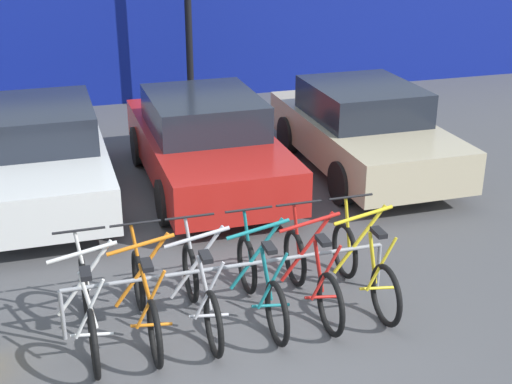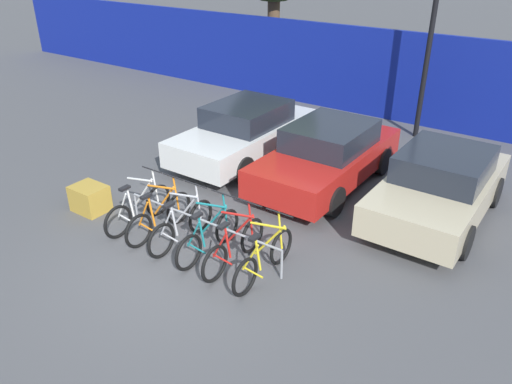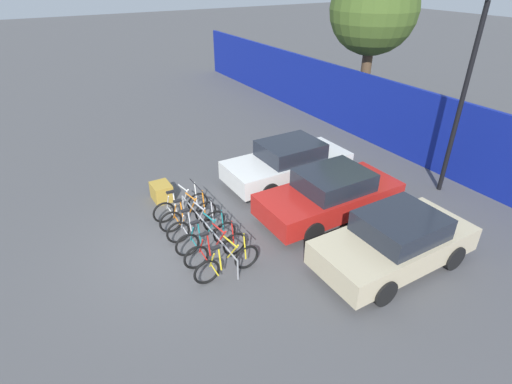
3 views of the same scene
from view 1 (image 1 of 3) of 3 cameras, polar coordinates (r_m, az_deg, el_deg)
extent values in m
plane|color=#4C4C4F|center=(7.21, -0.09, -12.20)|extent=(120.00, 120.00, 0.00)
cube|color=navy|center=(15.52, -10.59, 11.82)|extent=(36.00, 0.16, 2.67)
cylinder|color=gray|center=(7.47, -2.10, -5.98)|extent=(3.45, 0.04, 0.04)
cylinder|color=gray|center=(7.42, -15.23, -9.50)|extent=(0.04, 0.04, 0.55)
cylinder|color=gray|center=(8.15, 9.77, -5.91)|extent=(0.04, 0.04, 0.55)
torus|color=black|center=(6.82, -12.85, -11.78)|extent=(0.06, 0.66, 0.66)
torus|color=black|center=(7.72, -13.55, -7.51)|extent=(0.06, 0.66, 0.66)
cylinder|color=silver|center=(7.24, -13.55, -6.72)|extent=(0.60, 0.04, 0.76)
cylinder|color=silver|center=(7.05, -13.74, -4.72)|extent=(0.68, 0.04, 0.16)
cylinder|color=silver|center=(6.98, -13.29, -8.45)|extent=(0.14, 0.04, 0.63)
cylinder|color=silver|center=(6.79, -13.17, -9.11)|extent=(0.32, 0.03, 0.58)
cylinder|color=silver|center=(7.00, -12.98, -11.06)|extent=(0.40, 0.03, 0.08)
cylinder|color=silver|center=(7.52, -13.76, -5.38)|extent=(0.12, 0.04, 0.69)
cylinder|color=black|center=(7.32, -13.99, -3.00)|extent=(0.52, 0.03, 0.03)
cube|color=black|center=(6.73, -13.48, -6.36)|extent=(0.10, 0.22, 0.05)
torus|color=black|center=(6.86, -8.09, -11.18)|extent=(0.06, 0.66, 0.66)
torus|color=black|center=(7.75, -9.39, -7.01)|extent=(0.06, 0.66, 0.66)
cylinder|color=orange|center=(7.28, -9.12, -6.19)|extent=(0.60, 0.04, 0.76)
cylinder|color=orange|center=(7.09, -9.21, -4.18)|extent=(0.68, 0.04, 0.16)
cylinder|color=orange|center=(7.01, -8.68, -7.89)|extent=(0.14, 0.04, 0.63)
cylinder|color=orange|center=(6.83, -8.43, -8.52)|extent=(0.32, 0.03, 0.58)
cylinder|color=orange|center=(7.04, -8.36, -10.48)|extent=(0.40, 0.03, 0.08)
cylinder|color=orange|center=(7.55, -9.50, -4.88)|extent=(0.12, 0.04, 0.69)
cylinder|color=black|center=(7.35, -9.64, -2.50)|extent=(0.52, 0.03, 0.03)
cube|color=black|center=(6.77, -8.73, -5.78)|extent=(0.10, 0.22, 0.05)
torus|color=black|center=(6.94, -3.42, -10.51)|extent=(0.06, 0.66, 0.66)
torus|color=black|center=(7.82, -5.27, -6.48)|extent=(0.06, 0.66, 0.66)
cylinder|color=#B7B7BC|center=(7.35, -4.75, -5.63)|extent=(0.60, 0.04, 0.76)
cylinder|color=#B7B7BC|center=(7.17, -4.74, -3.63)|extent=(0.68, 0.04, 0.16)
cylinder|color=#B7B7BC|center=(7.10, -4.14, -7.28)|extent=(0.14, 0.04, 0.63)
cylinder|color=#B7B7BC|center=(6.91, -3.77, -7.89)|extent=(0.32, 0.03, 0.58)
cylinder|color=#B7B7BC|center=(7.12, -3.80, -9.84)|extent=(0.40, 0.03, 0.08)
cylinder|color=#B7B7BC|center=(7.63, -5.30, -4.35)|extent=(0.12, 0.04, 0.69)
cylinder|color=black|center=(7.43, -5.33, -1.98)|extent=(0.52, 0.03, 0.03)
cube|color=black|center=(6.85, -4.04, -5.18)|extent=(0.10, 0.22, 0.05)
torus|color=black|center=(7.09, 1.69, -9.70)|extent=(0.06, 0.66, 0.66)
torus|color=black|center=(7.96, -0.74, -5.85)|extent=(0.06, 0.66, 0.66)
cylinder|color=#197A7F|center=(7.50, 0.05, -4.97)|extent=(0.60, 0.04, 0.76)
cylinder|color=#197A7F|center=(7.31, 0.17, -3.00)|extent=(0.68, 0.04, 0.16)
cylinder|color=#197A7F|center=(7.24, 0.83, -6.56)|extent=(0.14, 0.04, 0.63)
cylinder|color=#197A7F|center=(7.06, 1.33, -7.14)|extent=(0.32, 0.03, 0.58)
cylinder|color=#197A7F|center=(7.26, 1.18, -9.06)|extent=(0.40, 0.03, 0.08)
cylinder|color=#197A7F|center=(7.76, -0.66, -3.75)|extent=(0.12, 0.04, 0.69)
cylinder|color=black|center=(7.57, -0.58, -1.40)|extent=(0.52, 0.03, 0.03)
cube|color=black|center=(7.00, 1.08, -4.48)|extent=(0.10, 0.22, 0.05)
torus|color=black|center=(7.27, 5.98, -8.95)|extent=(0.06, 0.66, 0.66)
torus|color=black|center=(8.11, 3.13, -5.29)|extent=(0.06, 0.66, 0.66)
cylinder|color=red|center=(7.66, 4.11, -4.38)|extent=(0.60, 0.04, 0.76)
cylinder|color=red|center=(7.48, 4.32, -2.44)|extent=(0.68, 0.04, 0.16)
cylinder|color=red|center=(7.41, 5.03, -5.91)|extent=(0.14, 0.04, 0.63)
cylinder|color=red|center=(7.24, 5.62, -6.46)|extent=(0.32, 0.03, 0.58)
cylinder|color=red|center=(7.44, 5.38, -8.36)|extent=(0.40, 0.03, 0.08)
cylinder|color=red|center=(7.92, 3.28, -3.21)|extent=(0.12, 0.04, 0.69)
cylinder|color=black|center=(7.74, 3.45, -0.90)|extent=(0.52, 0.03, 0.03)
cube|color=black|center=(7.18, 5.39, -3.86)|extent=(0.10, 0.22, 0.05)
torus|color=black|center=(7.50, 10.35, -8.14)|extent=(0.06, 0.66, 0.66)
torus|color=black|center=(8.33, 7.11, -4.68)|extent=(0.06, 0.66, 0.66)
cylinder|color=yellow|center=(7.89, 8.29, -3.76)|extent=(0.60, 0.04, 0.76)
cylinder|color=yellow|center=(7.71, 8.58, -1.86)|extent=(0.68, 0.04, 0.16)
cylinder|color=yellow|center=(7.64, 9.32, -5.22)|extent=(0.14, 0.04, 0.63)
cylinder|color=yellow|center=(7.48, 9.99, -5.72)|extent=(0.32, 0.03, 0.58)
cylinder|color=yellow|center=(7.67, 9.66, -7.59)|extent=(0.40, 0.03, 0.08)
cylinder|color=yellow|center=(8.14, 7.34, -2.64)|extent=(0.12, 0.04, 0.69)
cylinder|color=black|center=(7.96, 7.59, -0.39)|extent=(0.52, 0.03, 0.03)
cube|color=black|center=(7.42, 9.79, -3.21)|extent=(0.10, 0.22, 0.05)
cube|color=silver|center=(10.75, -16.83, 2.26)|extent=(1.80, 4.27, 0.62)
cube|color=#1E232D|center=(10.68, -17.19, 5.32)|extent=(1.58, 1.96, 0.52)
cylinder|color=black|center=(12.02, -12.79, 3.55)|extent=(0.20, 0.64, 0.64)
cylinder|color=black|center=(9.71, -11.48, -0.94)|extent=(0.20, 0.64, 0.64)
cube|color=red|center=(10.83, -4.02, 3.35)|extent=(1.80, 4.25, 0.62)
cube|color=#1E232D|center=(10.76, -4.23, 6.39)|extent=(1.58, 1.96, 0.52)
cylinder|color=black|center=(11.92, -9.37, 3.66)|extent=(0.20, 0.64, 0.64)
cylinder|color=black|center=(12.24, -1.42, 4.46)|extent=(0.20, 0.64, 0.64)
cylinder|color=black|center=(9.64, -7.24, -0.84)|extent=(0.20, 0.64, 0.64)
cylinder|color=black|center=(10.03, 2.40, 0.29)|extent=(0.20, 0.64, 0.64)
cube|color=#C1B28E|center=(11.55, 8.56, 4.37)|extent=(1.80, 4.03, 0.62)
cube|color=#1E232D|center=(11.47, 8.51, 7.23)|extent=(1.58, 1.85, 0.52)
cylinder|color=black|center=(12.33, 2.58, 4.58)|extent=(0.20, 0.64, 0.64)
cylinder|color=black|center=(12.98, 9.75, 5.20)|extent=(0.20, 0.64, 0.64)
cylinder|color=black|center=(10.29, 6.91, 0.72)|extent=(0.20, 0.64, 0.64)
cylinder|color=black|center=(11.06, 15.06, 1.66)|extent=(0.20, 0.64, 0.64)
camera|label=2|loc=(7.01, 72.56, 15.69)|focal=35.00mm
camera|label=3|loc=(10.53, 62.27, 24.76)|focal=28.00mm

